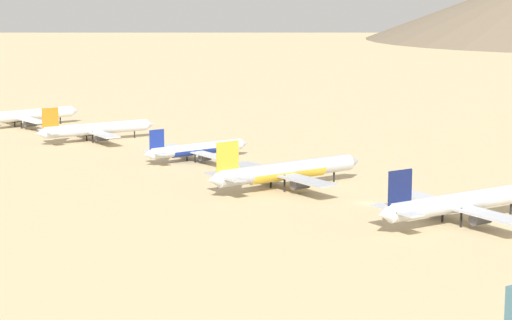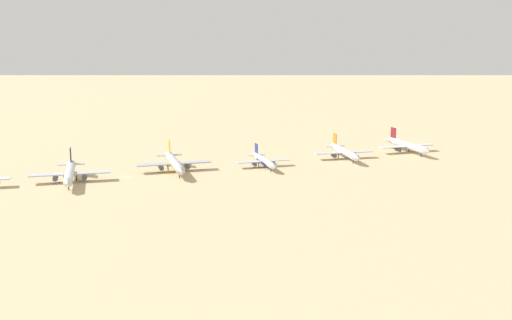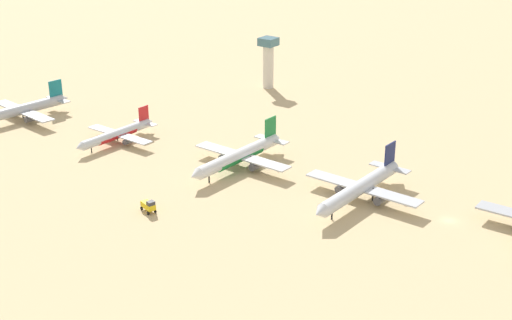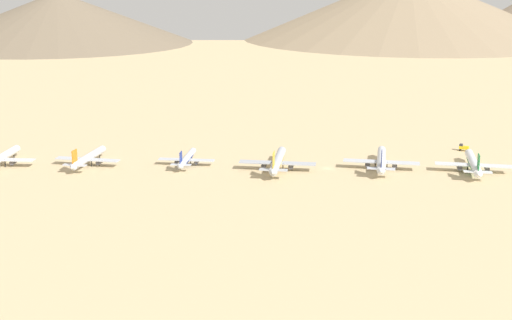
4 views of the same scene
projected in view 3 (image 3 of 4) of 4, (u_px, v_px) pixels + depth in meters
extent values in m
plane|color=tan|center=(449.00, 221.00, 207.67)|extent=(2029.74, 2029.74, 0.00)
cylinder|color=#B2B7C1|center=(19.00, 110.00, 286.64)|extent=(39.09, 8.70, 4.10)
cone|color=#B2B7C1|center=(65.00, 98.00, 300.88)|extent=(3.44, 4.03, 3.69)
cube|color=#14727F|center=(56.00, 89.00, 296.43)|extent=(5.94, 1.08, 7.56)
cube|color=#A4A8B2|center=(58.00, 99.00, 298.53)|extent=(4.97, 13.28, 0.39)
cube|color=#A4A8B2|center=(23.00, 111.00, 288.01)|extent=(9.73, 37.10, 0.49)
cylinder|color=#4C4C54|center=(31.00, 119.00, 283.91)|extent=(4.80, 3.01, 2.48)
cylinder|color=#4C4C54|center=(13.00, 111.00, 292.06)|extent=(4.80, 3.01, 2.48)
cylinder|color=black|center=(30.00, 116.00, 287.64)|extent=(0.48, 0.48, 4.13)
cylinder|color=black|center=(23.00, 113.00, 291.17)|extent=(0.48, 0.48, 4.13)
cylinder|color=silver|center=(117.00, 134.00, 263.81)|extent=(31.63, 4.39, 3.33)
cone|color=silver|center=(79.00, 147.00, 251.26)|extent=(2.91, 3.35, 3.26)
cone|color=silver|center=(150.00, 122.00, 276.24)|extent=(2.55, 3.08, 3.00)
cube|color=red|center=(144.00, 114.00, 272.46)|extent=(4.83, 0.47, 6.13)
cube|color=#B6BBC5|center=(145.00, 123.00, 274.19)|extent=(3.16, 10.60, 0.32)
cube|color=#B6BBC5|center=(119.00, 134.00, 264.99)|extent=(5.38, 29.91, 0.39)
cylinder|color=#4C4C54|center=(128.00, 141.00, 261.95)|extent=(3.74, 2.14, 2.01)
cylinder|color=#4C4C54|center=(109.00, 135.00, 267.92)|extent=(3.74, 2.14, 2.01)
cylinder|color=black|center=(91.00, 148.00, 255.81)|extent=(0.39, 0.39, 3.35)
cylinder|color=black|center=(126.00, 139.00, 264.87)|extent=(0.39, 0.39, 3.35)
cylinder|color=black|center=(117.00, 136.00, 267.46)|extent=(0.39, 0.39, 3.35)
cylinder|color=red|center=(117.00, 135.00, 263.91)|extent=(17.45, 3.92, 3.34)
cylinder|color=silver|center=(239.00, 156.00, 241.75)|extent=(39.57, 5.80, 4.16)
cone|color=silver|center=(195.00, 176.00, 226.15)|extent=(3.67, 4.22, 4.08)
cone|color=silver|center=(277.00, 138.00, 257.19)|extent=(3.22, 3.87, 3.75)
cube|color=#197A38|center=(270.00, 128.00, 252.48)|extent=(6.04, 0.63, 7.67)
cube|color=silver|center=(271.00, 139.00, 254.64)|extent=(4.05, 13.28, 0.39)
cube|color=silver|center=(242.00, 156.00, 243.21)|extent=(7.02, 37.44, 0.49)
cylinder|color=#4C4C54|center=(256.00, 166.00, 239.37)|extent=(4.70, 2.71, 2.52)
cylinder|color=#4C4C54|center=(225.00, 157.00, 246.92)|extent=(4.70, 2.71, 2.52)
cylinder|color=black|center=(209.00, 176.00, 231.80)|extent=(0.48, 0.48, 4.18)
cylinder|color=black|center=(251.00, 162.00, 243.05)|extent=(0.48, 0.48, 4.18)
cylinder|color=black|center=(238.00, 158.00, 246.32)|extent=(0.48, 0.48, 4.18)
cylinder|color=#197A38|center=(239.00, 156.00, 241.86)|extent=(21.84, 5.07, 4.17)
cylinder|color=silver|center=(360.00, 187.00, 217.69)|extent=(40.39, 5.94, 4.25)
cone|color=silver|center=(319.00, 213.00, 201.78)|extent=(3.75, 4.31, 4.16)
cone|color=silver|center=(395.00, 166.00, 233.45)|extent=(3.29, 3.95, 3.82)
cube|color=#141E51|center=(390.00, 155.00, 228.65)|extent=(6.16, 0.65, 7.83)
cube|color=#B6BBC5|center=(390.00, 168.00, 230.85)|extent=(4.14, 13.55, 0.40)
cube|color=#B6BBC5|center=(363.00, 188.00, 219.19)|extent=(7.18, 38.21, 0.50)
cylinder|color=#4C4C54|center=(381.00, 199.00, 215.27)|extent=(4.80, 2.77, 2.57)
cylinder|color=#4C4C54|center=(342.00, 188.00, 222.98)|extent=(4.80, 2.77, 2.57)
cylinder|color=black|center=(332.00, 213.00, 207.55)|extent=(0.49, 0.49, 4.27)
cylinder|color=black|center=(373.00, 195.00, 219.02)|extent=(0.49, 0.49, 4.27)
cylinder|color=black|center=(356.00, 190.00, 222.36)|extent=(0.49, 0.49, 4.27)
cube|color=yellow|center=(148.00, 205.00, 212.48)|extent=(3.73, 5.65, 1.70)
cube|color=#333338|center=(151.00, 203.00, 210.69)|extent=(2.51, 2.33, 1.10)
cylinder|color=black|center=(155.00, 211.00, 212.18)|extent=(0.66, 1.15, 1.10)
cylinder|color=black|center=(148.00, 213.00, 210.90)|extent=(0.66, 1.15, 1.10)
cylinder|color=black|center=(149.00, 206.00, 215.11)|extent=(0.66, 1.15, 1.10)
cylinder|color=black|center=(142.00, 208.00, 213.83)|extent=(0.66, 1.15, 1.10)
cylinder|color=beige|center=(268.00, 67.00, 327.73)|extent=(4.80, 4.80, 19.47)
cube|color=#3F6B7A|center=(268.00, 42.00, 323.38)|extent=(7.20, 7.20, 3.60)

